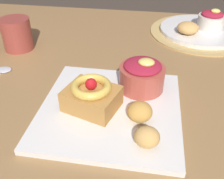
{
  "coord_description": "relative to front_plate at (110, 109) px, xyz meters",
  "views": [
    {
      "loc": [
        0.14,
        -0.55,
        1.07
      ],
      "look_at": [
        0.07,
        -0.13,
        0.77
      ],
      "focal_mm": 41.1,
      "sensor_mm": 36.0,
      "label": 1
    }
  ],
  "objects": [
    {
      "name": "woven_placemat",
      "position": [
        0.23,
        0.44,
        -0.0
      ],
      "size": [
        0.33,
        0.33,
        0.0
      ],
      "primitive_type": "cylinder",
      "color": "tan",
      "rests_on": "dining_table"
    },
    {
      "name": "dining_table",
      "position": [
        -0.07,
        0.15,
        -0.09
      ],
      "size": [
        1.55,
        0.96,
        0.73
      ],
      "color": "olive",
      "rests_on": "ground_plane"
    },
    {
      "name": "fritter_middle",
      "position": [
        0.08,
        -0.09,
        0.02
      ],
      "size": [
        0.04,
        0.04,
        0.04
      ],
      "primitive_type": "ellipsoid",
      "color": "tan",
      "rests_on": "front_plate"
    },
    {
      "name": "fritter_front",
      "position": [
        0.06,
        -0.03,
        0.03
      ],
      "size": [
        0.05,
        0.05,
        0.04
      ],
      "primitive_type": "ellipsoid",
      "color": "gold",
      "rests_on": "front_plate"
    },
    {
      "name": "back_ramekin",
      "position": [
        0.26,
        0.44,
        0.04
      ],
      "size": [
        0.08,
        0.08,
        0.07
      ],
      "color": "silver",
      "rests_on": "back_plate"
    },
    {
      "name": "cake_slice",
      "position": [
        -0.04,
        -0.01,
        0.03
      ],
      "size": [
        0.12,
        0.11,
        0.07
      ],
      "rotation": [
        0.0,
        0.0,
        -0.31
      ],
      "color": "#B77F3D",
      "rests_on": "front_plate"
    },
    {
      "name": "back_plate",
      "position": [
        0.23,
        0.44,
        0.01
      ],
      "size": [
        0.27,
        0.27,
        0.01
      ],
      "primitive_type": "cylinder",
      "color": "white",
      "rests_on": "woven_placemat"
    },
    {
      "name": "back_pastry",
      "position": [
        0.18,
        0.39,
        0.03
      ],
      "size": [
        0.07,
        0.07,
        0.04
      ],
      "primitive_type": "ellipsoid",
      "color": "tan",
      "rests_on": "back_plate"
    },
    {
      "name": "berry_ramekin",
      "position": [
        0.06,
        0.08,
        0.04
      ],
      "size": [
        0.1,
        0.1,
        0.08
      ],
      "color": "#B24C3D",
      "rests_on": "front_plate"
    },
    {
      "name": "front_plate",
      "position": [
        0.0,
        0.0,
        0.0
      ],
      "size": [
        0.28,
        0.28,
        0.01
      ],
      "primitive_type": "cube",
      "color": "white",
      "rests_on": "dining_table"
    },
    {
      "name": "coffee_mug",
      "position": [
        -0.31,
        0.24,
        0.04
      ],
      "size": [
        0.08,
        0.08,
        0.09
      ],
      "primitive_type": "cylinder",
      "color": "#993D33",
      "rests_on": "dining_table"
    }
  ]
}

